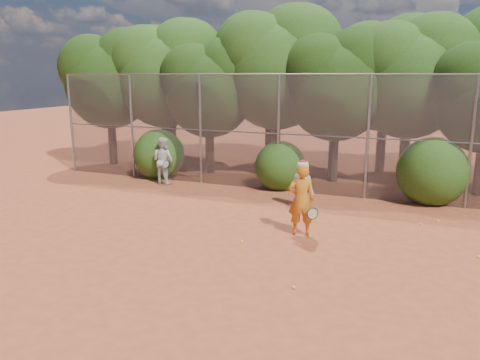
% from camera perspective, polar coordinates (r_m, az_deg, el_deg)
% --- Properties ---
extents(ground, '(80.00, 80.00, 0.00)m').
position_cam_1_polar(ground, '(10.86, -0.09, -8.83)').
color(ground, '#AC4727').
rests_on(ground, ground).
extents(fence_back, '(20.05, 0.09, 4.03)m').
position_cam_1_polar(fence_back, '(15.96, 7.73, 5.65)').
color(fence_back, gray).
rests_on(fence_back, ground).
extents(tree_0, '(4.38, 3.81, 6.00)m').
position_cam_1_polar(tree_0, '(21.87, -15.55, 12.14)').
color(tree_0, black).
rests_on(tree_0, ground).
extents(tree_1, '(4.64, 4.03, 6.35)m').
position_cam_1_polar(tree_1, '(20.88, -9.12, 13.07)').
color(tree_1, black).
rests_on(tree_1, ground).
extents(tree_2, '(3.99, 3.47, 5.47)m').
position_cam_1_polar(tree_2, '(19.07, -3.62, 11.50)').
color(tree_2, black).
rests_on(tree_2, ground).
extents(tree_3, '(4.89, 4.26, 6.70)m').
position_cam_1_polar(tree_3, '(19.08, 4.72, 13.92)').
color(tree_3, black).
rests_on(tree_3, ground).
extents(tree_4, '(4.19, 3.64, 5.73)m').
position_cam_1_polar(tree_4, '(17.88, 11.88, 11.73)').
color(tree_4, black).
rests_on(tree_4, ground).
extents(tree_5, '(4.51, 3.92, 6.17)m').
position_cam_1_polar(tree_5, '(18.40, 20.25, 12.16)').
color(tree_5, black).
rests_on(tree_5, ground).
extents(tree_9, '(4.83, 4.20, 6.62)m').
position_cam_1_polar(tree_9, '(23.37, -8.29, 13.47)').
color(tree_9, black).
rests_on(tree_9, ground).
extents(tree_10, '(5.15, 4.48, 7.06)m').
position_cam_1_polar(tree_10, '(21.49, 3.95, 14.42)').
color(tree_10, black).
rests_on(tree_10, ground).
extents(tree_11, '(4.64, 4.03, 6.35)m').
position_cam_1_polar(tree_11, '(20.06, 17.56, 12.66)').
color(tree_11, black).
rests_on(tree_11, ground).
extents(bush_0, '(2.00, 2.00, 2.00)m').
position_cam_1_polar(bush_0, '(18.71, -9.85, 3.36)').
color(bush_0, '#224611').
rests_on(bush_0, ground).
extents(bush_1, '(1.80, 1.80, 1.80)m').
position_cam_1_polar(bush_1, '(16.66, 4.94, 2.00)').
color(bush_1, '#224611').
rests_on(bush_1, ground).
extents(bush_2, '(2.20, 2.20, 2.20)m').
position_cam_1_polar(bush_2, '(15.91, 22.41, 1.30)').
color(bush_2, '#224611').
rests_on(bush_2, ground).
extents(player_yellow, '(0.87, 0.64, 1.83)m').
position_cam_1_polar(player_yellow, '(11.86, 7.48, -2.42)').
color(player_yellow, orange).
rests_on(player_yellow, ground).
extents(player_teen, '(0.82, 0.64, 1.49)m').
position_cam_1_polar(player_teen, '(14.29, 7.58, -0.51)').
color(player_teen, silver).
rests_on(player_teen, ground).
extents(player_white, '(0.95, 0.80, 1.75)m').
position_cam_1_polar(player_white, '(17.60, -9.36, 2.38)').
color(player_white, silver).
rests_on(player_white, ground).
extents(ball_0, '(0.07, 0.07, 0.07)m').
position_cam_1_polar(ball_0, '(11.90, 8.51, -6.84)').
color(ball_0, yellow).
rests_on(ball_0, ground).
extents(ball_1, '(0.07, 0.07, 0.07)m').
position_cam_1_polar(ball_1, '(13.63, 21.13, -5.03)').
color(ball_1, yellow).
rests_on(ball_1, ground).
extents(ball_2, '(0.07, 0.07, 0.07)m').
position_cam_1_polar(ball_2, '(9.19, 6.55, -12.86)').
color(ball_2, yellow).
rests_on(ball_2, ground).
extents(ball_3, '(0.07, 0.07, 0.07)m').
position_cam_1_polar(ball_3, '(11.81, 27.02, -8.30)').
color(ball_3, yellow).
rests_on(ball_3, ground).
extents(ball_4, '(0.07, 0.07, 0.07)m').
position_cam_1_polar(ball_4, '(11.45, 0.21, -7.50)').
color(ball_4, yellow).
rests_on(ball_4, ground).
extents(ball_5, '(0.07, 0.07, 0.07)m').
position_cam_1_polar(ball_5, '(14.09, 22.96, -4.62)').
color(ball_5, yellow).
rests_on(ball_5, ground).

